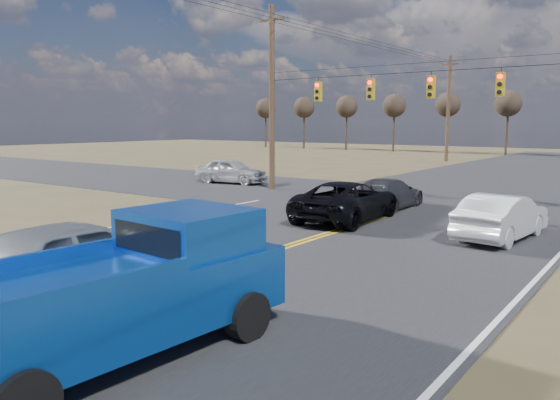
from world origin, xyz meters
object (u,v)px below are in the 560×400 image
Objects in this scene: silver_suv at (75,258)px; pickup_truck at (125,291)px; dgrey_car_queue at (388,193)px; cross_car_west at (231,171)px; black_suv at (347,201)px; white_car_queue at (502,217)px.

pickup_truck is at bearing 155.39° from silver_suv.
silver_suv is 1.12× the size of dgrey_car_queue.
silver_suv reaches higher than cross_car_west.
silver_suv is 11.61m from black_suv.
pickup_truck reaches higher than black_suv.
cross_car_west is at bearing -60.71° from silver_suv.
white_car_queue reaches higher than dgrey_car_queue.
black_suv is at bearing -129.98° from cross_car_west.
black_suv is at bearing 88.51° from dgrey_car_queue.
cross_car_west is at bearing 131.33° from pickup_truck.
black_suv is (-3.22, 12.85, -0.32)m from pickup_truck.
silver_suv reaches higher than dgrey_car_queue.
black_suv is 3.60m from dgrey_car_queue.
cross_car_west is at bearing -16.07° from white_car_queue.
silver_suv is 22.25m from cross_car_west.
silver_suv is at bearing 162.78° from pickup_truck.
dgrey_car_queue is at bearing 104.82° from pickup_truck.
cross_car_west is (-12.10, 18.67, -0.11)m from silver_suv.
white_car_queue is at bearing 145.67° from dgrey_car_queue.
black_suv is at bearing 5.13° from white_car_queue.
pickup_truck is 1.11× the size of black_suv.
dgrey_car_queue is at bearing -93.95° from black_suv.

